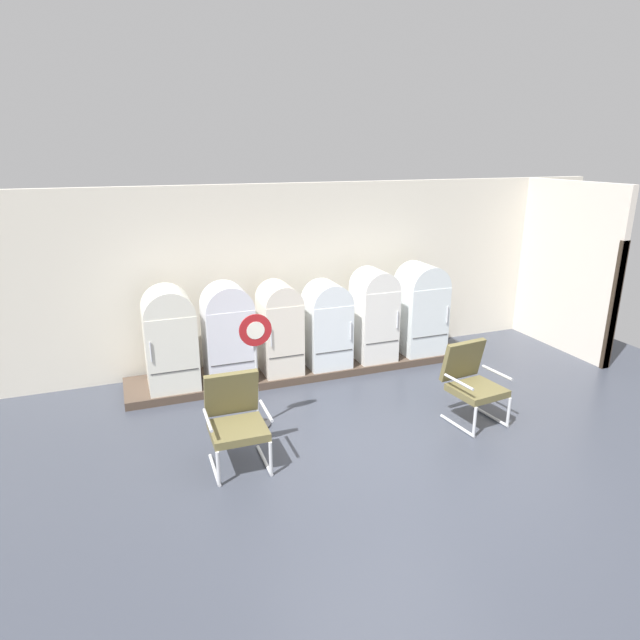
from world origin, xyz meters
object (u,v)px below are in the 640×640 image
object	(u,v)px
refrigerator_2	(280,325)
refrigerator_1	(228,330)
sign_stand	(257,376)
refrigerator_0	(170,336)
armchair_right	(472,380)
refrigerator_3	(327,322)
refrigerator_5	(421,306)
armchair_left	(236,417)
refrigerator_4	(374,312)

from	to	relation	value
refrigerator_2	refrigerator_1	bearing A→B (deg)	-177.10
refrigerator_1	refrigerator_2	distance (m)	0.80
sign_stand	refrigerator_0	bearing A→B (deg)	122.68
armchair_right	refrigerator_1	bearing A→B (deg)	141.94
refrigerator_3	refrigerator_5	bearing A→B (deg)	1.20
refrigerator_2	refrigerator_5	world-z (taller)	refrigerator_5
refrigerator_0	refrigerator_5	distance (m)	4.10
armchair_left	refrigerator_4	bearing A→B (deg)	37.72
refrigerator_2	sign_stand	world-z (taller)	refrigerator_2
refrigerator_5	sign_stand	distance (m)	3.49
sign_stand	refrigerator_1	bearing A→B (deg)	93.44
refrigerator_5	sign_stand	xyz separation A→B (m)	(-3.19, -1.41, -0.21)
refrigerator_2	sign_stand	xyz separation A→B (m)	(-0.72, -1.40, -0.16)
refrigerator_2	armchair_right	distance (m)	2.94
armchair_left	armchair_right	size ratio (longest dim) A/B	1.00
refrigerator_3	refrigerator_5	xyz separation A→B (m)	(1.70, 0.04, 0.08)
sign_stand	armchair_left	bearing A→B (deg)	-120.79
refrigerator_3	refrigerator_5	world-z (taller)	refrigerator_5
armchair_left	sign_stand	bearing A→B (deg)	59.21
refrigerator_1	armchair_right	size ratio (longest dim) A/B	1.41
refrigerator_4	refrigerator_3	bearing A→B (deg)	-178.66
refrigerator_1	armchair_right	distance (m)	3.50
refrigerator_2	refrigerator_5	distance (m)	2.47
refrigerator_2	refrigerator_4	size ratio (longest dim) A/B	0.94
refrigerator_0	refrigerator_5	bearing A→B (deg)	-0.05
armchair_left	armchair_right	distance (m)	3.10
refrigerator_5	armchair_left	xyz separation A→B (m)	(-3.62, -2.14, -0.35)
refrigerator_2	armchair_left	bearing A→B (deg)	-118.49
refrigerator_0	armchair_right	bearing A→B (deg)	-31.73
refrigerator_5	armchair_left	bearing A→B (deg)	-149.44
refrigerator_4	armchair_right	bearing A→B (deg)	-80.85
refrigerator_4	sign_stand	distance (m)	2.71
refrigerator_4	armchair_right	size ratio (longest dim) A/B	1.42
refrigerator_5	refrigerator_4	bearing A→B (deg)	-178.92
refrigerator_2	armchair_right	size ratio (longest dim) A/B	1.34
refrigerator_5	sign_stand	size ratio (longest dim) A/B	0.99
refrigerator_1	sign_stand	distance (m)	1.37
refrigerator_0	refrigerator_5	size ratio (longest dim) A/B	0.97
refrigerator_3	refrigerator_4	xyz separation A→B (m)	(0.82, 0.02, 0.08)
refrigerator_3	sign_stand	distance (m)	2.03
refrigerator_2	armchair_left	distance (m)	2.44
refrigerator_2	refrigerator_5	size ratio (longest dim) A/B	0.93
refrigerator_1	refrigerator_2	size ratio (longest dim) A/B	1.05
refrigerator_2	refrigerator_5	xyz separation A→B (m)	(2.47, 0.01, 0.05)
refrigerator_5	refrigerator_3	bearing A→B (deg)	-178.80
refrigerator_2	armchair_left	xyz separation A→B (m)	(-1.15, -2.13, -0.30)
refrigerator_3	sign_stand	xyz separation A→B (m)	(-1.49, -1.37, -0.13)
refrigerator_0	refrigerator_3	world-z (taller)	refrigerator_0
refrigerator_1	sign_stand	xyz separation A→B (m)	(0.08, -1.36, -0.19)
refrigerator_2	refrigerator_3	bearing A→B (deg)	-1.60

